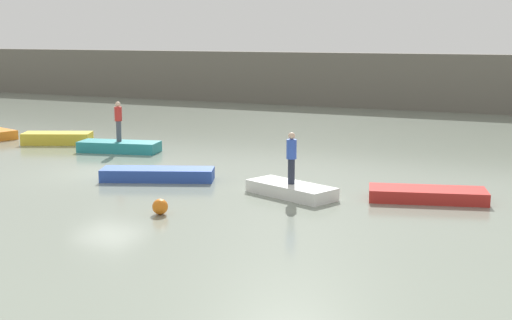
{
  "coord_description": "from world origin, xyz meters",
  "views": [
    {
      "loc": [
        16.01,
        -21.29,
        5.1
      ],
      "look_at": [
        5.24,
        1.91,
        0.54
      ],
      "focal_mm": 49.79,
      "sensor_mm": 36.0,
      "label": 1
    }
  ],
  "objects_px": {
    "rowboat_yellow": "(57,138)",
    "person_red_shirt": "(118,119)",
    "person_blue_shirt": "(291,155)",
    "mooring_buoy": "(160,207)",
    "rowboat_white": "(291,190)",
    "rowboat_blue": "(158,174)",
    "rowboat_teal": "(119,147)",
    "rowboat_red": "(427,195)"
  },
  "relations": [
    {
      "from": "rowboat_red",
      "to": "person_blue_shirt",
      "type": "distance_m",
      "value": 4.38
    },
    {
      "from": "rowboat_blue",
      "to": "rowboat_red",
      "type": "bearing_deg",
      "value": -17.26
    },
    {
      "from": "mooring_buoy",
      "to": "person_blue_shirt",
      "type": "bearing_deg",
      "value": 56.1
    },
    {
      "from": "rowboat_yellow",
      "to": "person_blue_shirt",
      "type": "relative_size",
      "value": 1.89
    },
    {
      "from": "rowboat_yellow",
      "to": "mooring_buoy",
      "type": "height_order",
      "value": "rowboat_yellow"
    },
    {
      "from": "rowboat_yellow",
      "to": "rowboat_blue",
      "type": "bearing_deg",
      "value": -54.59
    },
    {
      "from": "person_blue_shirt",
      "to": "person_red_shirt",
      "type": "distance_m",
      "value": 11.14
    },
    {
      "from": "rowboat_blue",
      "to": "rowboat_teal",
      "type": "bearing_deg",
      "value": 114.61
    },
    {
      "from": "rowboat_yellow",
      "to": "rowboat_red",
      "type": "xyz_separation_m",
      "value": [
        18.14,
        -4.3,
        -0.07
      ]
    },
    {
      "from": "rowboat_red",
      "to": "person_blue_shirt",
      "type": "height_order",
      "value": "person_blue_shirt"
    },
    {
      "from": "rowboat_teal",
      "to": "rowboat_blue",
      "type": "distance_m",
      "value": 6.6
    },
    {
      "from": "rowboat_blue",
      "to": "rowboat_red",
      "type": "relative_size",
      "value": 1.1
    },
    {
      "from": "rowboat_teal",
      "to": "mooring_buoy",
      "type": "height_order",
      "value": "rowboat_teal"
    },
    {
      "from": "person_red_shirt",
      "to": "mooring_buoy",
      "type": "xyz_separation_m",
      "value": [
        7.54,
        -8.54,
        -1.21
      ]
    },
    {
      "from": "rowboat_red",
      "to": "person_red_shirt",
      "type": "relative_size",
      "value": 2.05
    },
    {
      "from": "rowboat_teal",
      "to": "rowboat_blue",
      "type": "relative_size",
      "value": 0.89
    },
    {
      "from": "rowboat_blue",
      "to": "rowboat_white",
      "type": "relative_size",
      "value": 1.31
    },
    {
      "from": "rowboat_yellow",
      "to": "rowboat_red",
      "type": "relative_size",
      "value": 0.88
    },
    {
      "from": "rowboat_blue",
      "to": "person_red_shirt",
      "type": "relative_size",
      "value": 2.26
    },
    {
      "from": "rowboat_white",
      "to": "person_blue_shirt",
      "type": "bearing_deg",
      "value": 21.17
    },
    {
      "from": "rowboat_yellow",
      "to": "rowboat_red",
      "type": "bearing_deg",
      "value": -37.64
    },
    {
      "from": "rowboat_yellow",
      "to": "rowboat_teal",
      "type": "xyz_separation_m",
      "value": [
        4.02,
        -0.7,
        -0.04
      ]
    },
    {
      "from": "person_blue_shirt",
      "to": "rowboat_red",
      "type": "bearing_deg",
      "value": 16.27
    },
    {
      "from": "rowboat_red",
      "to": "person_blue_shirt",
      "type": "bearing_deg",
      "value": -179.6
    },
    {
      "from": "rowboat_yellow",
      "to": "person_red_shirt",
      "type": "height_order",
      "value": "person_red_shirt"
    },
    {
      "from": "mooring_buoy",
      "to": "rowboat_yellow",
      "type": "bearing_deg",
      "value": 141.36
    },
    {
      "from": "person_red_shirt",
      "to": "rowboat_white",
      "type": "bearing_deg",
      "value": -25.47
    },
    {
      "from": "rowboat_teal",
      "to": "person_blue_shirt",
      "type": "xyz_separation_m",
      "value": [
        10.05,
        -4.79,
        1.08
      ]
    },
    {
      "from": "person_red_shirt",
      "to": "rowboat_red",
      "type": "bearing_deg",
      "value": -14.31
    },
    {
      "from": "rowboat_white",
      "to": "person_blue_shirt",
      "type": "distance_m",
      "value": 1.11
    },
    {
      "from": "person_red_shirt",
      "to": "rowboat_yellow",
      "type": "bearing_deg",
      "value": 170.14
    },
    {
      "from": "rowboat_red",
      "to": "rowboat_blue",
      "type": "bearing_deg",
      "value": 169.54
    },
    {
      "from": "rowboat_white",
      "to": "person_blue_shirt",
      "type": "relative_size",
      "value": 1.82
    },
    {
      "from": "rowboat_white",
      "to": "person_red_shirt",
      "type": "distance_m",
      "value": 11.21
    },
    {
      "from": "rowboat_blue",
      "to": "rowboat_white",
      "type": "xyz_separation_m",
      "value": [
        5.2,
        -0.31,
        -0.02
      ]
    },
    {
      "from": "rowboat_white",
      "to": "rowboat_blue",
      "type": "bearing_deg",
      "value": -162.23
    },
    {
      "from": "rowboat_yellow",
      "to": "rowboat_blue",
      "type": "xyz_separation_m",
      "value": [
        8.87,
        -5.18,
        -0.05
      ]
    },
    {
      "from": "rowboat_white",
      "to": "rowboat_red",
      "type": "xyz_separation_m",
      "value": [
        4.07,
        1.19,
        -0.01
      ]
    },
    {
      "from": "rowboat_teal",
      "to": "mooring_buoy",
      "type": "distance_m",
      "value": 11.39
    },
    {
      "from": "rowboat_teal",
      "to": "rowboat_blue",
      "type": "height_order",
      "value": "rowboat_teal"
    },
    {
      "from": "person_red_shirt",
      "to": "rowboat_teal",
      "type": "bearing_deg",
      "value": 135.0
    },
    {
      "from": "rowboat_yellow",
      "to": "person_red_shirt",
      "type": "bearing_deg",
      "value": -34.17
    }
  ]
}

